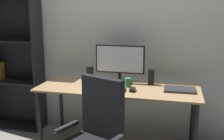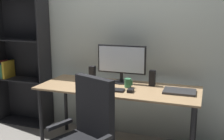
{
  "view_description": "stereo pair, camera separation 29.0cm",
  "coord_description": "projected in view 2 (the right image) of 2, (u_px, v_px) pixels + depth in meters",
  "views": [
    {
      "loc": [
        0.61,
        -2.75,
        1.54
      ],
      "look_at": [
        -0.07,
        0.01,
        0.92
      ],
      "focal_mm": 43.16,
      "sensor_mm": 36.0,
      "label": 1
    },
    {
      "loc": [
        0.89,
        -2.66,
        1.54
      ],
      "look_at": [
        -0.07,
        0.01,
        0.92
      ],
      "focal_mm": 43.16,
      "sensor_mm": 36.0,
      "label": 2
    }
  ],
  "objects": [
    {
      "name": "back_wall",
      "position": [
        131.0,
        32.0,
        3.26
      ],
      "size": [
        6.4,
        0.1,
        2.6
      ],
      "primitive_type": "cube",
      "color": "beige",
      "rests_on": "ground"
    },
    {
      "name": "coffee_mug",
      "position": [
        128.0,
        83.0,
        2.89
      ],
      "size": [
        0.09,
        0.07,
        0.1
      ],
      "color": "#387F51",
      "rests_on": "desk"
    },
    {
      "name": "keyboard",
      "position": [
        110.0,
        89.0,
        2.79
      ],
      "size": [
        0.3,
        0.12,
        0.02
      ],
      "primitive_type": "cube",
      "rotation": [
        0.0,
        0.0,
        0.05
      ],
      "color": "black",
      "rests_on": "desk"
    },
    {
      "name": "speaker_right",
      "position": [
        152.0,
        78.0,
        2.96
      ],
      "size": [
        0.06,
        0.07,
        0.17
      ],
      "primitive_type": "cube",
      "color": "black",
      "rests_on": "desk"
    },
    {
      "name": "desk",
      "position": [
        118.0,
        94.0,
        2.93
      ],
      "size": [
        1.74,
        0.68,
        0.74
      ],
      "color": "tan",
      "rests_on": "ground"
    },
    {
      "name": "bookshelf",
      "position": [
        21.0,
        61.0,
        3.69
      ],
      "size": [
        0.77,
        0.28,
        1.8
      ],
      "color": "black",
      "rests_on": "ground"
    },
    {
      "name": "mouse",
      "position": [
        131.0,
        90.0,
        2.73
      ],
      "size": [
        0.06,
        0.1,
        0.03
      ],
      "primitive_type": "cube",
      "rotation": [
        0.0,
        0.0,
        0.03
      ],
      "color": "black",
      "rests_on": "desk"
    },
    {
      "name": "speaker_left",
      "position": [
        92.0,
        73.0,
        3.19
      ],
      "size": [
        0.06,
        0.07,
        0.17
      ],
      "primitive_type": "cube",
      "color": "black",
      "rests_on": "desk"
    },
    {
      "name": "monitor",
      "position": [
        121.0,
        61.0,
        3.05
      ],
      "size": [
        0.56,
        0.2,
        0.43
      ],
      "color": "black",
      "rests_on": "desk"
    },
    {
      "name": "laptop",
      "position": [
        179.0,
        91.0,
        2.71
      ],
      "size": [
        0.32,
        0.24,
        0.02
      ],
      "primitive_type": "cube",
      "rotation": [
        0.0,
        0.0,
        0.02
      ],
      "color": "#2D2D30",
      "rests_on": "desk"
    }
  ]
}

